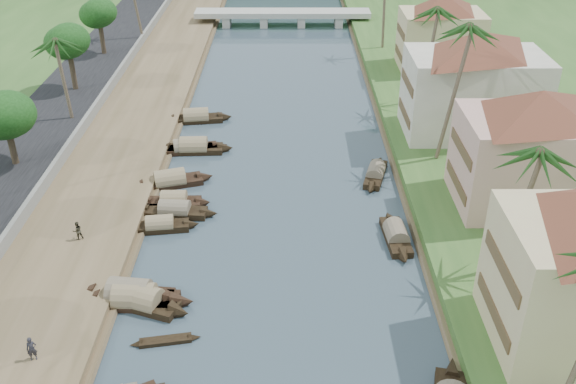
{
  "coord_description": "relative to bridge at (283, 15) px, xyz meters",
  "views": [
    {
      "loc": [
        0.78,
        -31.38,
        28.12
      ],
      "look_at": [
        0.82,
        14.25,
        2.0
      ],
      "focal_mm": 40.0,
      "sensor_mm": 36.0,
      "label": 1
    }
  ],
  "objects": [
    {
      "name": "ground",
      "position": [
        -0.0,
        -72.0,
        -1.72
      ],
      "size": [
        220.0,
        220.0,
        0.0
      ],
      "primitive_type": "plane",
      "color": "#35454F",
      "rests_on": "ground"
    },
    {
      "name": "left_bank",
      "position": [
        -16.0,
        -52.0,
        -1.32
      ],
      "size": [
        10.0,
        180.0,
        0.8
      ],
      "primitive_type": "cube",
      "color": "brown",
      "rests_on": "ground"
    },
    {
      "name": "right_bank",
      "position": [
        19.0,
        -52.0,
        -1.12
      ],
      "size": [
        16.0,
        180.0,
        1.2
      ],
      "primitive_type": "cube",
      "color": "#2F5522",
      "rests_on": "ground"
    },
    {
      "name": "road",
      "position": [
        -24.5,
        -52.0,
        -1.02
      ],
      "size": [
        8.0,
        180.0,
        1.4
      ],
      "primitive_type": "cube",
      "color": "black",
      "rests_on": "ground"
    },
    {
      "name": "retaining_wall",
      "position": [
        -20.2,
        -52.0,
        -0.37
      ],
      "size": [
        0.4,
        180.0,
        1.1
      ],
      "primitive_type": "cube",
      "color": "slate",
      "rests_on": "left_bank"
    },
    {
      "name": "bridge",
      "position": [
        0.0,
        0.0,
        0.0
      ],
      "size": [
        28.0,
        4.0,
        2.4
      ],
      "color": "#A9A99E",
      "rests_on": "ground"
    },
    {
      "name": "building_mid",
      "position": [
        19.99,
        -58.0,
        4.41
      ],
      "size": [
        14.11,
        14.11,
        9.7
      ],
      "color": "#C9978E",
      "rests_on": "right_bank"
    },
    {
      "name": "building_far",
      "position": [
        18.99,
        -44.0,
        4.66
      ],
      "size": [
        15.59,
        15.59,
        10.2
      ],
      "color": "silver",
      "rests_on": "right_bank"
    },
    {
      "name": "building_distant",
      "position": [
        19.99,
        -24.0,
        4.16
      ],
      "size": [
        12.62,
        12.62,
        9.2
      ],
      "color": "#CBBD88",
      "rests_on": "right_bank"
    },
    {
      "name": "sampan_4",
      "position": [
        -9.5,
        -69.51,
        -1.3
      ],
      "size": [
        8.26,
        2.26,
        2.32
      ],
      "rotation": [
        0.0,
        0.0,
        -0.05
      ],
      "color": "black",
      "rests_on": "ground"
    },
    {
      "name": "sampan_5",
      "position": [
        -8.84,
        -69.74,
        -1.31
      ],
      "size": [
        7.06,
        4.04,
        2.21
      ],
      "rotation": [
        0.0,
        0.0,
        -0.36
      ],
      "color": "black",
      "rests_on": "ground"
    },
    {
      "name": "sampan_6",
      "position": [
        -9.95,
        -69.11,
        -1.3
      ],
      "size": [
        8.4,
        2.9,
        2.43
      ],
      "rotation": [
        0.0,
        0.0,
        -0.12
      ],
      "color": "black",
      "rests_on": "ground"
    },
    {
      "name": "sampan_7",
      "position": [
        -9.4,
        -60.36,
        -1.32
      ],
      "size": [
        6.48,
        2.1,
        1.76
      ],
      "rotation": [
        0.0,
        0.0,
        0.13
      ],
      "color": "black",
      "rests_on": "ground"
    },
    {
      "name": "sampan_8",
      "position": [
        -8.84,
        -56.64,
        -1.31
      ],
      "size": [
        6.34,
        1.81,
        2.0
      ],
      "rotation": [
        0.0,
        0.0,
        0.02
      ],
      "color": "black",
      "rests_on": "ground"
    },
    {
      "name": "sampan_9",
      "position": [
        -8.56,
        -58.12,
        -1.32
      ],
      "size": [
        7.45,
        2.03,
        1.91
      ],
      "rotation": [
        0.0,
        0.0,
        -0.08
      ],
      "color": "black",
      "rests_on": "ground"
    },
    {
      "name": "sampan_10",
      "position": [
        -9.76,
        -53.04,
        -1.31
      ],
      "size": [
        8.15,
        4.03,
        2.21
      ],
      "rotation": [
        0.0,
        0.0,
        0.31
      ],
      "color": "black",
      "rests_on": "ground"
    },
    {
      "name": "sampan_11",
      "position": [
        -8.5,
        -46.19,
        -1.3
      ],
      "size": [
        8.0,
        2.18,
        2.28
      ],
      "rotation": [
        0.0,
        0.0,
        0.04
      ],
      "color": "black",
      "rests_on": "ground"
    },
    {
      "name": "sampan_12",
      "position": [
        -9.09,
        -46.2,
        -1.31
      ],
      "size": [
        8.2,
        3.19,
        1.96
      ],
      "rotation": [
        0.0,
        0.0,
        0.22
      ],
      "color": "black",
      "rests_on": "ground"
    },
    {
      "name": "sampan_13",
      "position": [
        -9.18,
        -38.68,
        -1.31
      ],
      "size": [
        8.14,
        2.73,
        2.19
      ],
      "rotation": [
        0.0,
        0.0,
        0.13
      ],
      "color": "black",
      "rests_on": "ground"
    },
    {
      "name": "sampan_15",
      "position": [
        9.22,
        -61.81,
        -1.31
      ],
      "size": [
        1.98,
        7.27,
        1.97
      ],
      "rotation": [
        0.0,
        0.0,
        1.64
      ],
      "color": "black",
      "rests_on": "ground"
    },
    {
      "name": "sampan_16",
      "position": [
        8.86,
        -51.56,
        -1.32
      ],
      "size": [
        3.22,
        7.31,
        1.82
      ],
      "rotation": [
        0.0,
        0.0,
        1.3
      ],
      "color": "black",
      "rests_on": "ground"
    },
    {
      "name": "canoe_1",
      "position": [
        -6.86,
        -73.21,
        -1.62
      ],
      "size": [
        4.52,
        1.49,
        0.72
      ],
      "rotation": [
        0.0,
        0.0,
        0.18
      ],
      "color": "black",
      "rests_on": "ground"
    },
    {
      "name": "canoe_2",
      "position": [
        -9.35,
        -51.51,
        -1.62
      ],
      "size": [
        6.19,
        1.17,
        0.9
      ],
      "rotation": [
        0.0,
        0.0,
        -0.04
      ],
      "color": "black",
      "rests_on": "ground"
    },
    {
      "name": "palm_1",
      "position": [
        16.0,
        -67.08,
        8.38
      ],
      "size": [
        3.2,
        3.2,
        10.65
      ],
      "color": "brown",
      "rests_on": "ground"
    },
    {
      "name": "palm_2",
      "position": [
        15.0,
        -49.99,
        11.5
      ],
      "size": [
        3.2,
        3.2,
        13.88
      ],
      "color": "brown",
      "rests_on": "ground"
    },
    {
      "name": "palm_3",
      "position": [
        16.0,
        -35.81,
        9.51
      ],
      "size": [
        3.2,
        3.2,
        11.83
      ],
      "color": "brown",
      "rests_on": "ground"
    },
    {
      "name": "palm_6",
      "position": [
        -22.0,
        -40.91,
        7.8
      ],
      "size": [
        3.2,
        3.2,
        9.86
      ],
      "color": "brown",
      "rests_on": "ground"
    },
    {
      "name": "tree_3",
      "position": [
        -24.0,
        -51.34,
        4.3
      ],
      "size": [
        5.0,
        5.0,
        6.75
      ],
      "color": "#4C3E2B",
      "rests_on": "ground"
    },
    {
      "name": "tree_4",
      "position": [
        -24.0,
        -32.32,
        5.21
      ],
      "size": [
        4.57,
        4.57,
        7.52
      ],
      "color": "#4C3E2B",
      "rests_on": "ground"
    },
    {
      "name": "tree_5",
      "position": [
        -24.0,
        -18.89,
        4.95
      ],
      "size": [
        4.37,
        4.37,
        7.18
      ],
      "color": "#4C3E2B",
      "rests_on": "ground"
    },
    {
      "name": "tree_6",
      "position": [
        24.0,
        -40.12,
        4.84
      ],
      "size": [
        4.93,
        4.93,
        7.48
      ],
      "color": "#4C3E2B",
      "rests_on": "ground"
    },
    {
      "name": "person_near",
      "position": [
        -14.16,
        -75.49,
        -0.12
      ],
      "size": [
        0.68,
        0.55,
        1.6
      ],
      "primitive_type": "imported",
      "rotation": [
        0.0,
        0.0,
        0.33
      ],
      "color": "#24242B",
      "rests_on": "left_bank"
    },
    {
      "name": "person_far",
      "position": [
        -15.1,
        -62.82,
        -0.18
      ],
      "size": [
        0.91,
        0.87,
        1.49
      ],
      "primitive_type": "imported",
      "rotation": [
        0.0,
        0.0,
        3.73
      ],
      "color": "#353225",
      "rests_on": "left_bank"
    }
  ]
}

